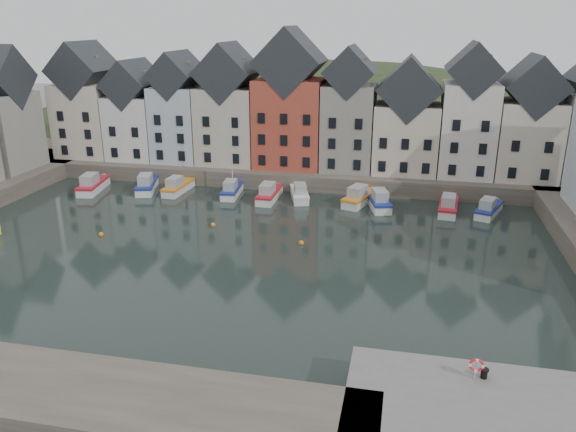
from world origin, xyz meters
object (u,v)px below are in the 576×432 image
(boat_a, at_px, (93,185))
(boat_d, at_px, (232,190))
(mooring_bollard, at_px, (484,373))
(life_ring_post, at_px, (476,366))

(boat_a, relative_size, boat_d, 0.62)
(mooring_bollard, height_order, life_ring_post, life_ring_post)
(boat_a, bearing_deg, mooring_bollard, -48.42)
(boat_d, bearing_deg, boat_a, -179.86)
(boat_a, bearing_deg, life_ring_post, -48.93)
(boat_d, distance_m, mooring_bollard, 43.85)
(boat_d, relative_size, mooring_bollard, 20.36)
(boat_a, relative_size, mooring_bollard, 12.67)
(boat_a, xyz_separation_m, life_ring_post, (42.82, -33.90, 2.08))
(mooring_bollard, bearing_deg, boat_a, 142.15)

